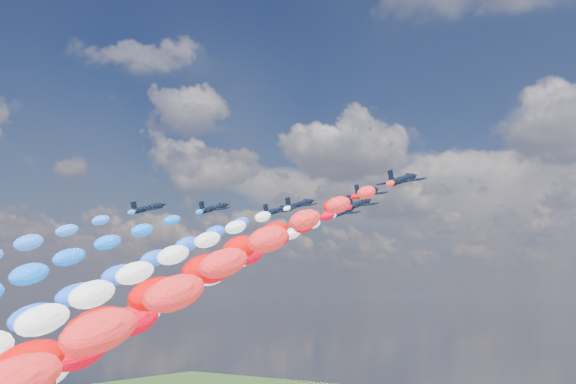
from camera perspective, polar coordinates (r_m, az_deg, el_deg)
The scene contains 14 objects.
jet_0 at distance 146.61m, azimuth -11.86°, elevation -1.37°, with size 8.05×10.80×2.38m, color black, non-canonical shape.
jet_1 at distance 144.13m, azimuth -6.34°, elevation -1.38°, with size 8.05×10.80×2.38m, color black, non-canonical shape.
jet_2 at distance 147.12m, azimuth -0.97°, elevation -1.58°, with size 8.05×10.80×2.38m, color black, non-canonical shape.
trail_2 at distance 106.50m, azimuth -19.33°, elevation -10.30°, with size 5.50×107.78×47.53m, color blue, non-canonical shape.
jet_3 at distance 137.55m, azimuth 0.98°, elevation -1.07°, with size 8.05×10.80×2.38m, color black, non-canonical shape.
trail_3 at distance 95.81m, azimuth -18.46°, elevation -10.55°, with size 5.50×107.78×47.53m, color white, non-canonical shape.
jet_4 at distance 150.35m, azimuth 4.72°, elevation -1.71°, with size 8.05×10.80×2.38m, color black, non-canonical shape.
trail_4 at distance 105.34m, azimuth -11.03°, elevation -10.65°, with size 5.50×107.78×47.53m, color white, non-canonical shape.
jet_5 at distance 137.06m, azimuth 6.11°, elevation -0.99°, with size 8.05×10.80×2.38m, color black, non-canonical shape.
trail_5 at distance 91.49m, azimuth -11.29°, elevation -10.93°, with size 5.50×107.78×47.53m, color red, non-canonical shape.
jet_6 at distance 122.96m, azimuth 6.70°, elevation -0.07°, with size 8.05×10.80×2.38m, color black, non-canonical shape.
trail_6 at distance 77.56m, azimuth -13.56°, elevation -11.25°, with size 5.50×107.78×47.53m, color #EA0405, non-canonical shape.
jet_7 at distance 109.87m, azimuth 9.71°, elevation 1.05°, with size 8.05×10.80×2.38m, color black, non-canonical shape.
trail_7 at distance 62.99m, azimuth -12.79°, elevation -11.87°, with size 5.50×107.78×47.53m, color red, non-canonical shape.
Camera 1 is at (76.73, -103.90, 73.16)m, focal length 41.77 mm.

